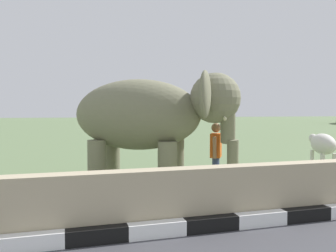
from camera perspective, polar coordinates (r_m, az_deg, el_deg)
barrier_parapet at (r=5.47m, az=-11.04°, el=-12.78°), size 28.00×0.36×1.00m
elephant at (r=8.10m, az=-2.73°, el=1.66°), size 3.96×3.41×2.82m
person_handler at (r=8.37m, az=8.06°, el=-4.48°), size 0.42×0.60×1.66m
cow_near at (r=11.93m, az=24.54°, el=-2.87°), size 1.10×1.91×1.23m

